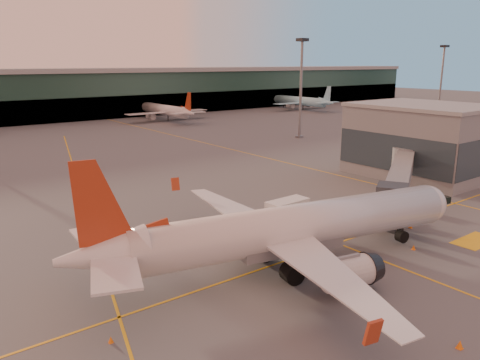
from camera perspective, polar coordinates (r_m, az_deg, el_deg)
ground at (r=47.22m, az=12.35°, el=-10.71°), size 600.00×600.00×0.00m
taxi_markings at (r=78.70m, az=-16.93°, el=-0.89°), size 100.12×173.00×0.01m
terminal at (r=172.56m, az=-26.57°, el=9.08°), size 400.00×20.00×17.60m
gate_building at (r=88.70m, az=21.45°, el=4.55°), size 18.40×22.40×12.60m
mast_east_near at (r=125.57m, az=7.46°, el=11.87°), size 2.40×2.40×25.60m
mast_east_far at (r=188.06m, az=23.38°, el=11.58°), size 2.40×2.40×25.60m
main_airplane at (r=45.13m, az=5.72°, el=-6.07°), size 40.88×37.17×12.44m
jet_bridge at (r=69.97m, az=19.06°, el=0.72°), size 26.77×17.50×6.07m
catering_truck at (r=55.15m, az=5.84°, el=-4.18°), size 5.30×2.50×4.06m
gpu_cart at (r=67.42m, az=20.87°, el=-3.15°), size 2.34×1.60×1.27m
pushback_tug at (r=63.37m, az=16.53°, el=-3.70°), size 4.31×3.27×1.97m
cone_nose at (r=60.78m, az=20.09°, el=-5.27°), size 0.45×0.45×0.58m
cone_tail at (r=36.70m, az=-15.48°, el=-18.25°), size 0.38×0.38×0.49m
cone_wing_right at (r=38.16m, az=25.22°, el=-17.69°), size 0.49×0.49×0.63m
cone_wing_left at (r=58.65m, az=-5.64°, el=-5.13°), size 0.48×0.48×0.60m
cone_fwd at (r=54.12m, az=20.41°, el=-7.71°), size 0.43×0.43×0.54m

